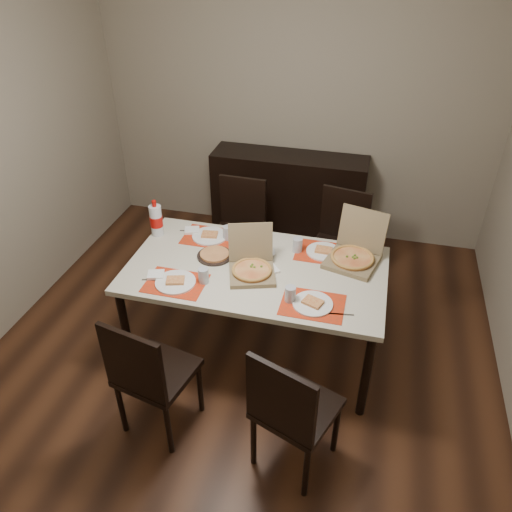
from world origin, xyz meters
The scene contains 18 objects.
ground centered at (0.00, 0.00, -0.01)m, with size 3.80×4.00×0.02m, color #442515.
room_walls centered at (0.00, 0.43, 1.73)m, with size 3.84×4.02×2.62m.
sideboard centered at (0.00, 1.78, 0.45)m, with size 1.50×0.40×0.90m, color black.
dining_table centered at (0.09, 0.12, 0.68)m, with size 1.80×1.00×0.75m.
chair_near_left centered at (-0.34, -0.77, 0.51)m, with size 0.50×0.50×0.93m.
chair_near_right centered at (0.54, -0.82, 0.51)m, with size 0.54×0.54×0.93m.
chair_far_left centered at (-0.29, 1.02, 0.51)m, with size 0.43×0.43×0.93m.
chair_far_right centered at (0.59, 1.02, 0.51)m, with size 0.49×0.49×0.93m.
setting_near_left centered at (-0.36, -0.17, 0.77)m, with size 0.45×0.30×0.11m.
setting_near_right centered at (0.50, -0.18, 0.77)m, with size 0.46×0.30×0.11m.
setting_far_left centered at (-0.33, 0.43, 0.77)m, with size 0.46×0.30×0.11m.
setting_far_right centered at (0.47, 0.42, 0.77)m, with size 0.52×0.30×0.11m.
napkin_loose centered at (0.19, 0.11, 0.76)m, with size 0.12×0.11×0.02m, color white.
pizza_box_center centered at (0.08, 0.06, 0.80)m, with size 0.40×0.42×0.31m.
pizza_box_right centered at (0.74, 0.38, 0.81)m, with size 0.42×0.45×0.34m.
faina_plate centered at (-0.23, 0.18, 0.76)m, with size 0.25×0.25×0.03m.
dip_bowl centered at (0.13, 0.30, 0.76)m, with size 0.11×0.11×0.03m, color white.
soda_bottle centered at (-0.75, 0.37, 0.87)m, with size 0.10×0.10×0.29m.
Camera 1 is at (0.80, -2.63, 2.78)m, focal length 35.00 mm.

